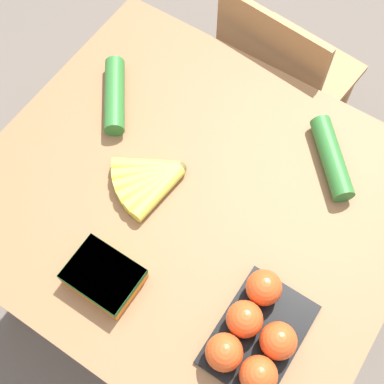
{
  "coord_description": "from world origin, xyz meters",
  "views": [
    {
      "loc": [
        0.32,
        -0.49,
        1.99
      ],
      "look_at": [
        0.0,
        0.0,
        0.78
      ],
      "focal_mm": 50.0,
      "sensor_mm": 36.0,
      "label": 1
    }
  ],
  "objects_px": {
    "banana_bunch": "(151,180)",
    "cucumber_far": "(332,158)",
    "tomato_pack": "(255,334)",
    "carrot_bag": "(104,276)",
    "chair": "(280,80)",
    "cucumber_near": "(115,95)"
  },
  "relations": [
    {
      "from": "banana_bunch",
      "to": "tomato_pack",
      "type": "bearing_deg",
      "value": -25.03
    },
    {
      "from": "tomato_pack",
      "to": "carrot_bag",
      "type": "xyz_separation_m",
      "value": [
        -0.36,
        -0.07,
        -0.01
      ]
    },
    {
      "from": "chair",
      "to": "cucumber_near",
      "type": "xyz_separation_m",
      "value": [
        -0.27,
        -0.54,
        0.32
      ]
    },
    {
      "from": "banana_bunch",
      "to": "cucumber_far",
      "type": "bearing_deg",
      "value": 40.66
    },
    {
      "from": "chair",
      "to": "cucumber_far",
      "type": "height_order",
      "value": "chair"
    },
    {
      "from": "banana_bunch",
      "to": "cucumber_far",
      "type": "height_order",
      "value": "cucumber_far"
    },
    {
      "from": "carrot_bag",
      "to": "chair",
      "type": "bearing_deg",
      "value": 90.95
    },
    {
      "from": "chair",
      "to": "tomato_pack",
      "type": "height_order",
      "value": "chair"
    },
    {
      "from": "banana_bunch",
      "to": "chair",
      "type": "bearing_deg",
      "value": 86.59
    },
    {
      "from": "chair",
      "to": "cucumber_far",
      "type": "bearing_deg",
      "value": 134.8
    },
    {
      "from": "cucumber_near",
      "to": "cucumber_far",
      "type": "bearing_deg",
      "value": 14.41
    },
    {
      "from": "tomato_pack",
      "to": "cucumber_near",
      "type": "xyz_separation_m",
      "value": [
        -0.66,
        0.35,
        -0.02
      ]
    },
    {
      "from": "tomato_pack",
      "to": "banana_bunch",
      "type": "bearing_deg",
      "value": 154.97
    },
    {
      "from": "chair",
      "to": "cucumber_near",
      "type": "bearing_deg",
      "value": 68.81
    },
    {
      "from": "carrot_bag",
      "to": "cucumber_far",
      "type": "xyz_separation_m",
      "value": [
        0.3,
        0.58,
        -0.0
      ]
    },
    {
      "from": "chair",
      "to": "carrot_bag",
      "type": "bearing_deg",
      "value": 96.6
    },
    {
      "from": "chair",
      "to": "carrot_bag",
      "type": "distance_m",
      "value": 1.02
    },
    {
      "from": "carrot_bag",
      "to": "cucumber_near",
      "type": "relative_size",
      "value": 0.76
    },
    {
      "from": "chair",
      "to": "cucumber_far",
      "type": "relative_size",
      "value": 4.14
    },
    {
      "from": "cucumber_far",
      "to": "chair",
      "type": "bearing_deg",
      "value": 129.16
    },
    {
      "from": "banana_bunch",
      "to": "carrot_bag",
      "type": "bearing_deg",
      "value": -77.99
    },
    {
      "from": "carrot_bag",
      "to": "tomato_pack",
      "type": "bearing_deg",
      "value": 11.58
    }
  ]
}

